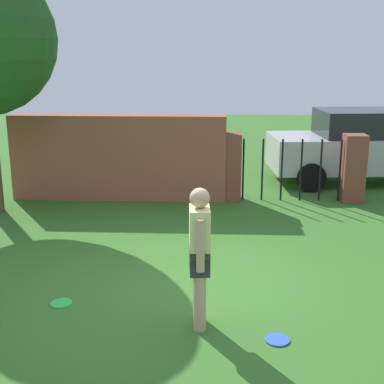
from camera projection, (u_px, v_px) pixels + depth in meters
name	position (u px, v px, depth m)	size (l,w,h in m)	color
ground_plane	(174.00, 288.00, 6.98)	(40.00, 40.00, 0.00)	#336623
brick_wall	(119.00, 157.00, 11.04)	(4.47, 0.50, 1.77)	brown
person	(200.00, 251.00, 5.81)	(0.25, 0.54, 1.62)	tan
fence_gate	(291.00, 168.00, 10.93)	(2.97, 0.44, 1.40)	brown
car	(360.00, 146.00, 12.46)	(4.33, 2.21, 1.72)	#B7B7BC
frisbee_blue	(277.00, 340.00, 5.71)	(0.27, 0.27, 0.02)	blue
frisbee_green	(61.00, 303.00, 6.54)	(0.27, 0.27, 0.02)	green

